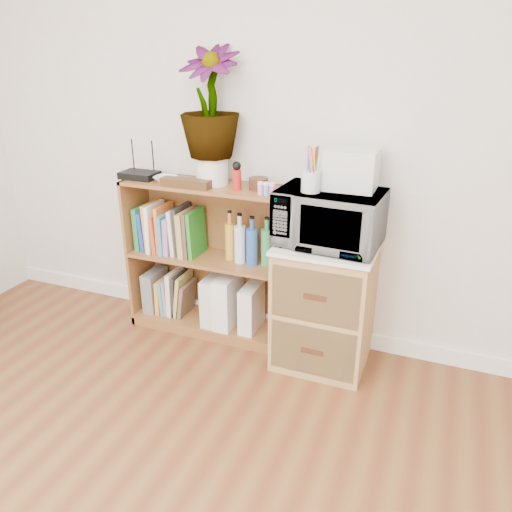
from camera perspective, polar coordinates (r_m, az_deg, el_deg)
The scene contains 21 objects.
skirting_board at distance 3.23m, azimuth 1.55°, elevation -7.42°, with size 4.00×0.02×0.10m, color white.
bookshelf at distance 3.05m, azimuth -5.47°, elevation -0.49°, with size 1.00×0.30×0.95m, color brown.
wicker_unit at distance 2.80m, azimuth 7.82°, elevation -5.64°, with size 0.50×0.45×0.70m, color #9E7542.
microwave at distance 2.59m, azimuth 8.37°, elevation 4.33°, with size 0.53×0.36×0.29m, color white.
pen_cup at distance 2.50m, azimuth 6.28°, elevation 8.48°, with size 0.10×0.10×0.11m, color silver.
small_appliance at distance 2.57m, azimuth 10.84°, elevation 9.74°, with size 0.25×0.21×0.20m, color silver.
router at distance 3.09m, azimuth -13.16°, elevation 9.01°, with size 0.22×0.15×0.04m, color black.
white_bowl at distance 2.98m, azimuth -10.28°, elevation 8.68°, with size 0.13×0.13×0.03m, color silver.
plant_pot at distance 2.88m, azimuth -5.03°, elevation 9.70°, with size 0.18×0.18×0.15m, color silver.
potted_plant at distance 2.81m, azimuth -5.30°, elevation 17.08°, with size 0.33×0.33×0.59m, color #2B6B2C.
trinket_box at distance 2.83m, azimuth -8.03°, elevation 8.25°, with size 0.29×0.07×0.05m, color #39230F.
kokeshi_doll at distance 2.75m, azimuth -2.19°, elevation 8.71°, with size 0.05×0.05×0.11m, color #B21D15.
wooden_bowl at distance 2.76m, azimuth 0.29°, elevation 8.28°, with size 0.11×0.11×0.06m, color #321E0D.
paint_jars at distance 2.65m, azimuth 1.18°, elevation 7.51°, with size 0.11×0.04×0.05m, color pink.
file_box at distance 3.35m, azimuth -11.43°, elevation -3.77°, with size 0.08×0.21×0.26m, color slate.
magazine_holder_left at distance 3.13m, azimuth -4.69°, elevation -4.89°, with size 0.10×0.25×0.31m, color silver.
magazine_holder_mid at distance 3.09m, azimuth -3.17°, elevation -5.01°, with size 0.10×0.26×0.33m, color white.
magazine_holder_right at distance 3.05m, azimuth -0.51°, elevation -5.88°, with size 0.09×0.23×0.29m, color white.
cookbooks at distance 3.11m, azimuth -9.87°, elevation 2.95°, with size 0.40×0.20×0.30m.
liquor_bottles at distance 2.87m, azimuth -0.35°, elevation 1.77°, with size 0.37×0.07×0.31m.
lower_books at distance 3.28m, azimuth -9.20°, elevation -4.30°, with size 0.22×0.19×0.29m.
Camera 1 is at (0.94, -0.38, 1.68)m, focal length 35.00 mm.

